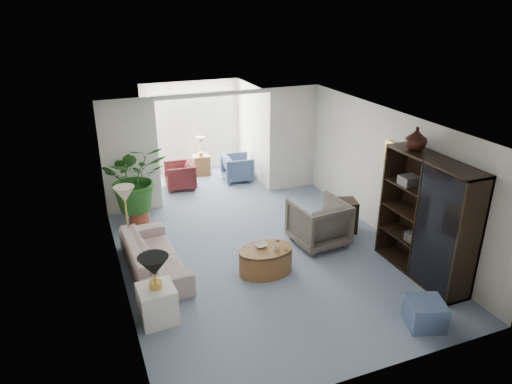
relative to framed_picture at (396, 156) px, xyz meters
name	(u,v)px	position (x,y,z in m)	size (l,w,h in m)	color
floor	(268,260)	(-2.46, 0.10, -1.70)	(6.00, 6.00, 0.00)	#7C8FA4
sunroom_floor	(205,183)	(-2.46, 4.20, -1.70)	(2.60, 2.60, 0.00)	#7C8FA4
back_pier_left	(130,158)	(-4.36, 3.10, -0.45)	(1.20, 0.12, 2.50)	white
back_pier_right	(293,139)	(-0.56, 3.10, -0.45)	(1.20, 0.12, 2.50)	white
back_header	(215,94)	(-2.46, 3.10, 0.75)	(2.60, 0.12, 0.10)	white
window_pane	(192,120)	(-2.46, 5.28, -0.30)	(2.20, 0.02, 1.50)	white
window_blinds	(192,120)	(-2.46, 5.25, -0.30)	(2.20, 0.02, 1.50)	white
framed_picture	(396,156)	(0.00, 0.00, 0.00)	(0.04, 0.50, 0.40)	#ACA38A
sofa	(154,256)	(-4.42, 0.49, -1.40)	(2.09, 0.82, 0.61)	beige
end_table	(157,304)	(-4.62, -0.86, -1.42)	(0.51, 0.51, 0.56)	white
table_lamp	(154,266)	(-4.62, -0.86, -0.79)	(0.44, 0.44, 0.30)	black
floor_lamp	(124,194)	(-4.73, 1.10, -0.45)	(0.36, 0.36, 0.28)	beige
coffee_table	(266,260)	(-2.65, -0.24, -1.47)	(0.95, 0.95, 0.45)	brown
coffee_bowl	(261,245)	(-2.70, -0.14, -1.22)	(0.21, 0.21, 0.05)	silver
coffee_cup	(276,248)	(-2.50, -0.34, -1.20)	(0.10, 0.10, 0.10)	silver
wingback_chair	(319,223)	(-1.33, 0.33, -1.26)	(0.94, 0.97, 0.88)	#685E52
side_table_dark	(342,216)	(-0.63, 0.63, -1.37)	(0.55, 0.44, 0.66)	black
entertainment_cabinet	(427,219)	(-0.23, -1.24, -0.67)	(0.50, 1.86, 2.07)	black
cabinet_urn	(416,139)	(-0.23, -0.74, 0.56)	(0.36, 0.36, 0.37)	black
ottoman	(425,313)	(-1.09, -2.39, -1.50)	(0.50, 0.50, 0.40)	slate
plant_pot	(139,216)	(-4.37, 2.47, -1.54)	(0.40, 0.40, 0.32)	#A1452E
house_plant	(135,178)	(-4.37, 2.47, -0.67)	(1.27, 1.10, 1.41)	#255D1F
sunroom_chair_blue	(238,168)	(-1.62, 4.09, -1.37)	(0.71, 0.73, 0.66)	slate
sunroom_chair_maroon	(180,176)	(-3.12, 4.09, -1.37)	(0.69, 0.71, 0.65)	maroon
sunroom_table	(201,165)	(-2.37, 4.84, -1.44)	(0.43, 0.33, 0.52)	brown
shelf_clutter	(430,219)	(-0.28, -1.38, -0.61)	(0.30, 1.28, 1.06)	#322C27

